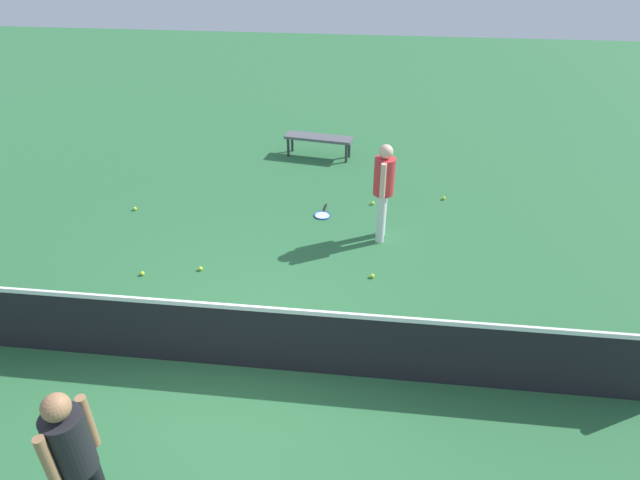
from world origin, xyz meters
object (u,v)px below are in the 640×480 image
at_px(tennis_ball_near_player, 142,273).
at_px(tennis_ball_stray_left, 373,203).
at_px(player_near_side, 384,185).
at_px(tennis_ball_midcourt, 201,269).
at_px(tennis_racket_near_player, 323,215).
at_px(courtside_bench, 319,139).
at_px(player_far_side, 74,455).
at_px(tennis_ball_baseline, 444,198).
at_px(tennis_ball_by_net, 372,276).
at_px(tennis_ball_stray_right, 135,209).

relative_size(tennis_ball_near_player, tennis_ball_stray_left, 1.00).
relative_size(player_near_side, tennis_ball_midcourt, 25.76).
height_order(tennis_racket_near_player, courtside_bench, courtside_bench).
bearing_deg(player_far_side, tennis_racket_near_player, -103.10).
distance_m(tennis_ball_near_player, tennis_ball_stray_left, 4.40).
bearing_deg(tennis_ball_baseline, tennis_ball_near_player, 32.53).
bearing_deg(player_near_side, tennis_racket_near_player, -32.23).
relative_size(player_far_side, tennis_ball_near_player, 25.76).
relative_size(player_near_side, tennis_ball_near_player, 25.76).
bearing_deg(tennis_ball_near_player, tennis_ball_midcourt, -165.00).
bearing_deg(tennis_ball_by_net, player_near_side, -94.63).
relative_size(tennis_ball_by_net, tennis_ball_stray_left, 1.00).
bearing_deg(tennis_ball_near_player, tennis_ball_by_net, -174.47).
xyz_separation_m(tennis_ball_baseline, tennis_ball_stray_left, (1.36, 0.36, 0.00)).
xyz_separation_m(player_far_side, tennis_ball_near_player, (1.15, -3.83, -0.98)).
relative_size(player_near_side, tennis_ball_baseline, 25.76).
bearing_deg(tennis_ball_stray_right, tennis_ball_midcourt, 135.87).
relative_size(player_far_side, tennis_ball_stray_right, 25.76).
bearing_deg(tennis_ball_midcourt, player_far_side, 94.21).
height_order(player_far_side, tennis_ball_midcourt, player_far_side).
relative_size(tennis_ball_near_player, tennis_ball_midcourt, 1.00).
bearing_deg(tennis_ball_near_player, player_near_side, -157.19).
relative_size(tennis_ball_baseline, tennis_ball_stray_left, 1.00).
relative_size(tennis_racket_near_player, tennis_ball_near_player, 8.96).
height_order(tennis_ball_midcourt, tennis_ball_stray_right, same).
relative_size(tennis_racket_near_player, tennis_ball_midcourt, 8.96).
relative_size(player_far_side, tennis_ball_baseline, 25.76).
bearing_deg(player_far_side, player_near_side, -114.75).
bearing_deg(tennis_ball_baseline, courtside_bench, -34.18).
distance_m(tennis_racket_near_player, tennis_ball_baseline, 2.43).
xyz_separation_m(tennis_ball_midcourt, tennis_ball_stray_left, (-2.60, -2.48, 0.00)).
bearing_deg(tennis_ball_near_player, tennis_ball_stray_right, -64.34).
xyz_separation_m(tennis_ball_baseline, tennis_ball_stray_right, (5.77, 1.10, 0.00)).
bearing_deg(tennis_ball_by_net, tennis_ball_midcourt, 2.42).
relative_size(tennis_ball_by_net, tennis_ball_stray_right, 1.00).
distance_m(player_far_side, tennis_ball_stray_left, 7.01).
relative_size(player_far_side, tennis_ball_stray_left, 25.76).
bearing_deg(tennis_ball_stray_left, player_far_side, 70.61).
distance_m(tennis_ball_by_net, tennis_ball_stray_right, 4.77).
xyz_separation_m(tennis_ball_by_net, tennis_ball_stray_right, (4.48, -1.64, 0.00)).
xyz_separation_m(player_near_side, tennis_ball_baseline, (-1.20, -1.55, -0.98)).
distance_m(player_far_side, tennis_ball_baseline, 7.88).
xyz_separation_m(tennis_racket_near_player, tennis_ball_midcourt, (1.70, 1.97, 0.02)).
relative_size(player_near_side, tennis_racket_near_player, 2.87).
bearing_deg(courtside_bench, tennis_ball_stray_right, 42.90).
relative_size(player_far_side, courtside_bench, 1.10).
xyz_separation_m(player_far_side, tennis_ball_baseline, (-3.67, -6.91, -0.98)).
distance_m(tennis_ball_near_player, tennis_ball_by_net, 3.55).
height_order(tennis_ball_stray_left, tennis_ball_stray_right, same).
distance_m(player_near_side, tennis_ball_by_net, 1.54).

